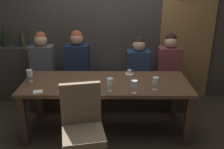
{
  "coord_description": "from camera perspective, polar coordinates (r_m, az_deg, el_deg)",
  "views": [
    {
      "loc": [
        0.1,
        -3.05,
        2.0
      ],
      "look_at": [
        0.08,
        0.01,
        0.84
      ],
      "focal_mm": 39.86,
      "sensor_mm": 36.0,
      "label": 1
    }
  ],
  "objects": [
    {
      "name": "folded_napkin",
      "position": [
        3.14,
        -16.65,
        -3.82
      ],
      "size": [
        0.14,
        0.13,
        0.01
      ],
      "primitive_type": "cube",
      "rotation": [
        0.0,
        0.0,
        0.31
      ],
      "color": "silver",
      "rests_on": "dining_table"
    },
    {
      "name": "wine_glass_far_right",
      "position": [
        2.99,
        -0.48,
        -1.75
      ],
      "size": [
        0.08,
        0.08,
        0.16
      ],
      "color": "silver",
      "rests_on": "dining_table"
    },
    {
      "name": "wine_bottle_dark_red",
      "position": [
        4.6,
        -23.38,
        7.38
      ],
      "size": [
        0.08,
        0.08,
        0.33
      ],
      "color": "black",
      "rests_on": "back_counter"
    },
    {
      "name": "back_counter",
      "position": [
        4.67,
        -20.38,
        0.31
      ],
      "size": [
        1.1,
        0.28,
        0.95
      ],
      "primitive_type": "cube",
      "color": "#38342F",
      "rests_on": "ground"
    },
    {
      "name": "wine_bottle_pale_label",
      "position": [
        4.48,
        -19.76,
        7.56
      ],
      "size": [
        0.08,
        0.08,
        0.33
      ],
      "color": "#384728",
      "rests_on": "back_counter"
    },
    {
      "name": "back_wall_tiled",
      "position": [
        4.3,
        -1.02,
        14.06
      ],
      "size": [
        6.0,
        0.12,
        3.0
      ],
      "primitive_type": "cube",
      "color": "#423D38",
      "rests_on": "ground"
    },
    {
      "name": "espresso_cup",
      "position": [
        3.57,
        4.05,
        0.49
      ],
      "size": [
        0.12,
        0.12,
        0.06
      ],
      "color": "white",
      "rests_on": "dining_table"
    },
    {
      "name": "diner_near_end",
      "position": [
        4.03,
        13.02,
        3.29
      ],
      "size": [
        0.36,
        0.24,
        0.8
      ],
      "color": "brown",
      "rests_on": "banquette_bench"
    },
    {
      "name": "dining_table",
      "position": [
        3.34,
        -1.38,
        -3.1
      ],
      "size": [
        2.2,
        0.84,
        0.74
      ],
      "color": "#493422",
      "rests_on": "ground"
    },
    {
      "name": "wine_glass_end_left",
      "position": [
        3.45,
        -18.37,
        0.27
      ],
      "size": [
        0.08,
        0.08,
        0.16
      ],
      "color": "silver",
      "rests_on": "dining_table"
    },
    {
      "name": "chair_near_side",
      "position": [
        2.76,
        -6.84,
        -10.94
      ],
      "size": [
        0.52,
        0.52,
        0.98
      ],
      "color": "brown",
      "rests_on": "ground"
    },
    {
      "name": "diner_bearded",
      "position": [
        3.98,
        -7.9,
        3.7
      ],
      "size": [
        0.36,
        0.24,
        0.84
      ],
      "color": "#192342",
      "rests_on": "banquette_bench"
    },
    {
      "name": "arched_door",
      "position": [
        4.43,
        17.1,
        11.61
      ],
      "size": [
        0.9,
        0.05,
        2.55
      ],
      "color": "olive",
      "rests_on": "ground"
    },
    {
      "name": "ground",
      "position": [
        3.65,
        -1.29,
        -12.51
      ],
      "size": [
        9.0,
        9.0,
        0.0
      ],
      "primitive_type": "plane",
      "color": "#382D26"
    },
    {
      "name": "diner_redhead",
      "position": [
        4.11,
        -15.66,
        3.51
      ],
      "size": [
        0.36,
        0.24,
        0.82
      ],
      "color": "#4C515B",
      "rests_on": "banquette_bench"
    },
    {
      "name": "diner_far_end",
      "position": [
        3.99,
        6.03,
        3.08
      ],
      "size": [
        0.36,
        0.24,
        0.74
      ],
      "color": "navy",
      "rests_on": "banquette_bench"
    },
    {
      "name": "fork_on_table",
      "position": [
        3.31,
        5.7,
        -1.7
      ],
      "size": [
        0.02,
        0.17,
        0.01
      ],
      "primitive_type": "cube",
      "rotation": [
        0.0,
        0.0,
        0.0
      ],
      "color": "silver",
      "rests_on": "dining_table"
    },
    {
      "name": "wine_glass_near_left",
      "position": [
        2.95,
        5.15,
        -2.26
      ],
      "size": [
        0.08,
        0.08,
        0.16
      ],
      "color": "silver",
      "rests_on": "dining_table"
    },
    {
      "name": "banquette_bench",
      "position": [
        4.15,
        -1.06,
        -4.54
      ],
      "size": [
        2.5,
        0.44,
        0.45
      ],
      "color": "#312A23",
      "rests_on": "ground"
    },
    {
      "name": "wine_glass_center_front",
      "position": [
        3.07,
        10.01,
        -1.46
      ],
      "size": [
        0.08,
        0.08,
        0.16
      ],
      "color": "silver",
      "rests_on": "dining_table"
    }
  ]
}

